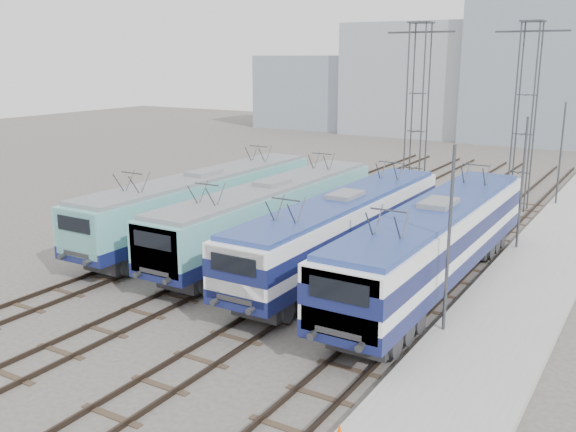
# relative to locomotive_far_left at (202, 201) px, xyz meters

# --- Properties ---
(ground) EXTENTS (160.00, 160.00, 0.00)m
(ground) POSITION_rel_locomotive_far_left_xyz_m (6.75, -7.49, -2.23)
(ground) COLOR #514C47
(platform) EXTENTS (4.00, 70.00, 0.30)m
(platform) POSITION_rel_locomotive_far_left_xyz_m (16.95, 0.51, -2.08)
(platform) COLOR #9E9E99
(platform) RESTS_ON ground
(locomotive_far_left) EXTENTS (2.84, 17.91, 3.37)m
(locomotive_far_left) POSITION_rel_locomotive_far_left_xyz_m (0.00, 0.00, 0.00)
(locomotive_far_left) COLOR #13194C
(locomotive_far_left) RESTS_ON ground
(locomotive_center_left) EXTENTS (2.79, 17.59, 3.31)m
(locomotive_center_left) POSITION_rel_locomotive_far_left_xyz_m (4.50, -0.15, -0.04)
(locomotive_center_left) COLOR #13194C
(locomotive_center_left) RESTS_ON ground
(locomotive_center_right) EXTENTS (2.78, 17.59, 3.31)m
(locomotive_center_right) POSITION_rel_locomotive_far_left_xyz_m (9.00, -0.90, 0.02)
(locomotive_center_right) COLOR #13194C
(locomotive_center_right) RESTS_ON ground
(locomotive_far_right) EXTENTS (2.94, 18.57, 3.49)m
(locomotive_far_right) POSITION_rel_locomotive_far_left_xyz_m (13.50, -1.20, 0.13)
(locomotive_far_right) COLOR #13194C
(locomotive_far_right) RESTS_ON ground
(catenary_tower_west) EXTENTS (4.50, 1.20, 12.00)m
(catenary_tower_west) POSITION_rel_locomotive_far_left_xyz_m (6.75, 14.51, 4.41)
(catenary_tower_west) COLOR #3F4247
(catenary_tower_west) RESTS_ON ground
(catenary_tower_east) EXTENTS (4.50, 1.20, 12.00)m
(catenary_tower_east) POSITION_rel_locomotive_far_left_xyz_m (13.25, 16.51, 4.41)
(catenary_tower_east) COLOR #3F4247
(catenary_tower_east) RESTS_ON ground
(mast_front) EXTENTS (0.12, 0.12, 7.00)m
(mast_front) POSITION_rel_locomotive_far_left_xyz_m (15.35, -5.49, 1.27)
(mast_front) COLOR #3F4247
(mast_front) RESTS_ON ground
(mast_mid) EXTENTS (0.12, 0.12, 7.00)m
(mast_mid) POSITION_rel_locomotive_far_left_xyz_m (15.35, 6.51, 1.27)
(mast_mid) COLOR #3F4247
(mast_mid) RESTS_ON ground
(mast_rear) EXTENTS (0.12, 0.12, 7.00)m
(mast_rear) POSITION_rel_locomotive_far_left_xyz_m (15.35, 18.51, 1.27)
(mast_rear) COLOR #3F4247
(mast_rear) RESTS_ON ground
(building_west) EXTENTS (18.00, 12.00, 14.00)m
(building_west) POSITION_rel_locomotive_far_left_xyz_m (-7.25, 54.51, 4.77)
(building_west) COLOR #929AA2
(building_west) RESTS_ON ground
(building_center) EXTENTS (22.00, 14.00, 18.00)m
(building_center) POSITION_rel_locomotive_far_left_xyz_m (10.75, 54.51, 6.77)
(building_center) COLOR gray
(building_center) RESTS_ON ground
(building_far_west) EXTENTS (14.00, 10.00, 10.00)m
(building_far_west) POSITION_rel_locomotive_far_left_xyz_m (-23.25, 54.51, 2.77)
(building_far_west) COLOR gray
(building_far_west) RESTS_ON ground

